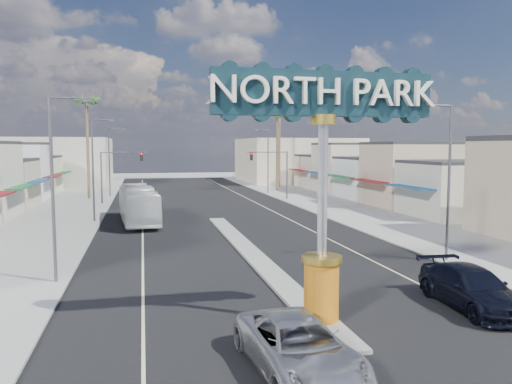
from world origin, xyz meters
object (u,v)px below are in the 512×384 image
traffic_signal_right (273,165)px  palm_left_far (86,106)px  streetlight_r_far (267,157)px  suv_left (298,347)px  gateway_sign (323,166)px  traffic_signal_left (118,167)px  streetlight_r_near (447,174)px  city_bus (138,204)px  palm_right_mid (277,119)px  streetlight_l_far (110,158)px  car_parked_left (153,208)px  suv_right (472,288)px  streetlight_l_near (56,179)px  palm_right_far (280,110)px  streetlight_r_mid (323,163)px  streetlight_l_mid (95,164)px

traffic_signal_right → palm_left_far: size_ratio=0.46×
streetlight_r_far → suv_left: bearing=-103.1°
gateway_sign → palm_left_far: (-13.00, 48.02, 5.57)m
traffic_signal_left → streetlight_r_near: (19.62, -33.99, 0.79)m
traffic_signal_right → city_bus: size_ratio=0.52×
traffic_signal_right → palm_right_mid: (3.82, 12.01, 6.33)m
streetlight_l_far → car_parked_left: streetlight_l_far is taller
palm_left_far → suv_left: 53.92m
suv_left → suv_right: (8.74, 4.09, 0.04)m
palm_left_far → streetlight_l_near: bearing=-86.3°
streetlight_r_near → palm_right_far: 52.71m
palm_left_far → suv_right: bearing=-67.5°
traffic_signal_left → streetlight_r_mid: size_ratio=0.67×
streetlight_l_far → streetlight_r_near: size_ratio=1.00×
streetlight_r_mid → car_parked_left: size_ratio=2.03×
streetlight_r_far → car_parked_left: streetlight_r_far is taller
traffic_signal_right → car_parked_left: (-14.68, -10.78, -3.52)m
streetlight_l_far → palm_left_far: bearing=-142.1°
streetlight_r_far → suv_left: streetlight_r_far is taller
streetlight_r_near → city_bus: 25.92m
traffic_signal_right → traffic_signal_left: bearing=180.0°
suv_right → streetlight_r_far: bearing=88.5°
traffic_signal_right → streetlight_r_near: streetlight_r_near is taller
palm_left_far → streetlight_r_far: bearing=4.9°
streetlight_r_mid → suv_left: bearing=-111.5°
streetlight_l_mid → palm_left_far: bearing=97.3°
streetlight_r_near → suv_right: size_ratio=1.57×
traffic_signal_left → streetlight_l_far: bearing=98.9°
streetlight_l_mid → streetlight_r_mid: 20.87m
streetlight_l_mid → traffic_signal_left: bearing=84.9°
palm_left_far → car_parked_left: size_ratio=2.95×
streetlight_r_near → streetlight_l_mid: bearing=136.2°
streetlight_l_far → streetlight_r_mid: (20.87, -22.00, 0.00)m
traffic_signal_right → car_parked_left: 18.55m
streetlight_l_near → streetlight_r_far: same height
traffic_signal_right → streetlight_r_far: 8.14m
streetlight_l_mid → palm_right_mid: palm_right_mid is taller
car_parked_left → city_bus: 4.49m
gateway_sign → streetlight_r_mid: size_ratio=1.02×
streetlight_l_mid → streetlight_l_far: 22.00m
streetlight_l_near → palm_right_far: bearing=63.9°
streetlight_l_near → suv_left: bearing=-54.5°
suv_left → city_bus: bearing=94.0°
streetlight_l_far → palm_right_far: bearing=21.5°
streetlight_l_far → palm_right_mid: (23.43, 4.00, 5.54)m
streetlight_r_far → palm_left_far: palm_left_far is taller
traffic_signal_left → palm_right_mid: (22.18, 12.01, 6.33)m
traffic_signal_left → suv_left: traffic_signal_left is taller
palm_right_far → city_bus: bearing=-123.5°
suv_right → city_bus: city_bus is taller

